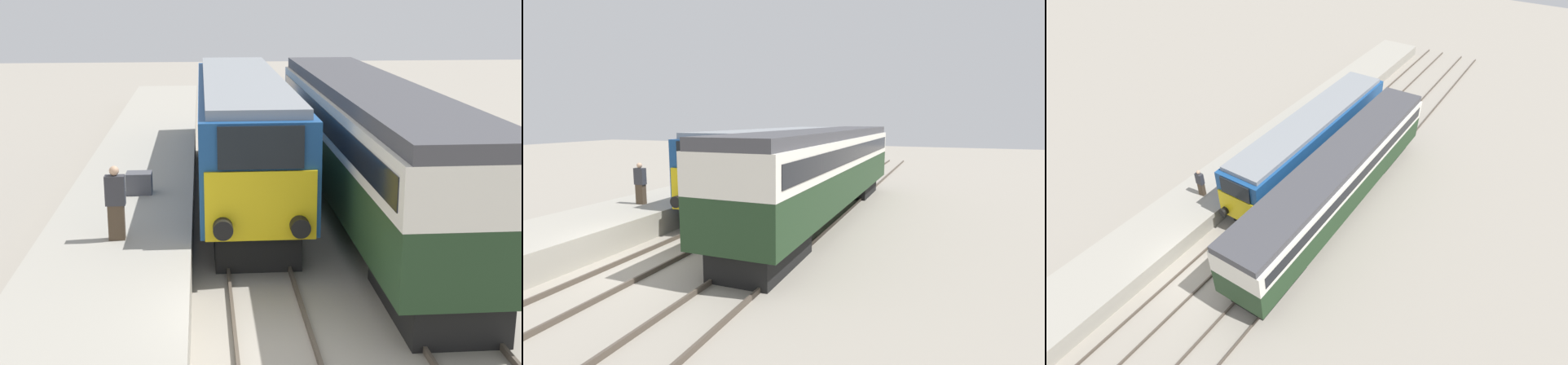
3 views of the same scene
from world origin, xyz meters
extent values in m
plane|color=gray|center=(0.00, 0.00, 0.00)|extent=(120.00, 120.00, 0.00)
cube|color=#9E998C|center=(-3.30, 8.00, 0.46)|extent=(3.50, 50.00, 0.93)
cube|color=#4C4238|center=(-0.72, 5.00, 0.07)|extent=(0.07, 60.00, 0.14)
cube|color=#4C4238|center=(0.72, 5.00, 0.07)|extent=(0.07, 60.00, 0.14)
cube|color=#4C4238|center=(2.68, 5.00, 0.07)|extent=(0.07, 60.00, 0.14)
cube|color=#4C4238|center=(4.12, 5.00, 0.07)|extent=(0.07, 60.00, 0.14)
cube|color=black|center=(0.00, 6.08, 0.50)|extent=(2.03, 4.00, 1.00)
cube|color=black|center=(0.00, 15.58, 0.50)|extent=(2.03, 4.00, 1.00)
cube|color=navy|center=(0.00, 10.83, 2.31)|extent=(2.70, 14.50, 2.63)
cube|color=yellow|center=(0.00, 3.54, 1.79)|extent=(2.48, 0.10, 1.58)
cube|color=black|center=(0.00, 3.54, 3.11)|extent=(1.89, 0.10, 0.95)
cube|color=gray|center=(0.00, 10.83, 3.75)|extent=(2.38, 13.92, 0.24)
cylinder|color=black|center=(-0.85, 3.33, 1.35)|extent=(0.44, 0.35, 0.44)
cylinder|color=black|center=(0.85, 3.33, 1.35)|extent=(0.44, 0.35, 0.44)
cube|color=black|center=(3.40, 1.72, 0.47)|extent=(1.89, 3.60, 0.95)
cube|color=black|center=(3.40, 14.55, 0.47)|extent=(1.89, 3.60, 0.95)
cube|color=#1E381E|center=(3.40, 8.13, 1.69)|extent=(2.70, 17.23, 1.47)
cube|color=silver|center=(3.40, 8.13, 3.00)|extent=(2.71, 17.23, 1.16)
cube|color=black|center=(3.40, 8.13, 3.00)|extent=(2.75, 16.54, 0.64)
cube|color=#424247|center=(3.40, 8.13, 3.76)|extent=(2.48, 17.23, 0.36)
cube|color=#473828|center=(-3.23, 4.08, 1.33)|extent=(0.36, 0.24, 0.81)
cube|color=#333338|center=(-3.23, 4.08, 2.08)|extent=(0.44, 0.26, 0.68)
sphere|color=tan|center=(-3.23, 4.08, 2.52)|extent=(0.22, 0.22, 0.22)
cube|color=#4C4C51|center=(-3.04, 8.01, 1.23)|extent=(0.70, 0.56, 0.60)
camera|label=1|loc=(-1.25, -11.75, 6.29)|focal=50.00mm
camera|label=2|loc=(8.37, -8.93, 4.37)|focal=28.00mm
camera|label=3|loc=(11.59, -7.55, 16.22)|focal=28.00mm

